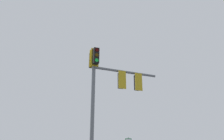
# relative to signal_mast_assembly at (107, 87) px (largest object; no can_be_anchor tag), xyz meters

# --- Properties ---
(signal_mast_assembly) EXTENTS (2.70, 3.70, 7.41)m
(signal_mast_assembly) POSITION_rel_signal_mast_assembly_xyz_m (0.00, 0.00, 0.00)
(signal_mast_assembly) COLOR slate
(signal_mast_assembly) RESTS_ON ground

